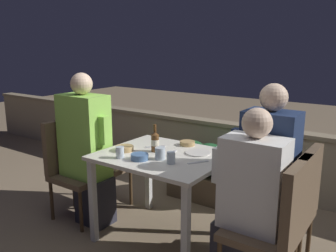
{
  "coord_description": "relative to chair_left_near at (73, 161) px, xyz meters",
  "views": [
    {
      "loc": [
        1.58,
        -2.22,
        1.6
      ],
      "look_at": [
        0.0,
        0.06,
        0.96
      ],
      "focal_mm": 38.0,
      "sensor_mm": 36.0,
      "label": 1
    }
  ],
  "objects": [
    {
      "name": "dining_table",
      "position": [
        0.95,
        0.13,
        0.1
      ],
      "size": [
        0.99,
        0.84,
        0.74
      ],
      "color": "silver",
      "rests_on": "ground_plane"
    },
    {
      "name": "chair_left_near",
      "position": [
        0.0,
        0.0,
        0.0
      ],
      "size": [
        0.46,
        0.45,
        0.92
      ],
      "color": "brown",
      "rests_on": "ground_plane"
    },
    {
      "name": "glass_cup_2",
      "position": [
        0.73,
        -0.14,
        0.25
      ],
      "size": [
        0.06,
        0.06,
        0.09
      ],
      "color": "silver",
      "rests_on": "dining_table"
    },
    {
      "name": "plate_0",
      "position": [
        1.16,
        0.31,
        0.21
      ],
      "size": [
        0.2,
        0.2,
        0.01
      ],
      "color": "silver",
      "rests_on": "dining_table"
    },
    {
      "name": "chair_right_far",
      "position": [
        1.94,
        0.26,
        0.0
      ],
      "size": [
        0.46,
        0.45,
        0.92
      ],
      "color": "brown",
      "rests_on": "ground_plane"
    },
    {
      "name": "person_navy_jumper",
      "position": [
        1.74,
        0.26,
        0.14
      ],
      "size": [
        0.47,
        0.26,
        1.34
      ],
      "color": "#282833",
      "rests_on": "ground_plane"
    },
    {
      "name": "glass_cup_1",
      "position": [
        1.12,
        -0.02,
        0.25
      ],
      "size": [
        0.06,
        0.06,
        0.09
      ],
      "color": "silver",
      "rests_on": "dining_table"
    },
    {
      "name": "fork_1",
      "position": [
        0.99,
        0.18,
        0.21
      ],
      "size": [
        0.06,
        0.17,
        0.01
      ],
      "color": "silver",
      "rests_on": "dining_table"
    },
    {
      "name": "person_white_polo",
      "position": [
        1.74,
        -0.03,
        0.08
      ],
      "size": [
        0.49,
        0.26,
        1.22
      ],
      "color": "#282833",
      "rests_on": "ground_plane"
    },
    {
      "name": "chair_right_near",
      "position": [
        1.94,
        -0.03,
        0.0
      ],
      "size": [
        0.46,
        0.45,
        0.92
      ],
      "color": "brown",
      "rests_on": "ground_plane"
    },
    {
      "name": "planter_hedge",
      "position": [
        0.87,
        1.03,
        -0.2
      ],
      "size": [
        0.79,
        0.47,
        0.6
      ],
      "color": "brown",
      "rests_on": "ground_plane"
    },
    {
      "name": "fork_2",
      "position": [
        1.28,
        0.11,
        0.21
      ],
      "size": [
        0.11,
        0.15,
        0.01
      ],
      "color": "silver",
      "rests_on": "dining_table"
    },
    {
      "name": "chair_left_far",
      "position": [
        -0.0,
        0.27,
        0.0
      ],
      "size": [
        0.46,
        0.45,
        0.92
      ],
      "color": "brown",
      "rests_on": "ground_plane"
    },
    {
      "name": "glass_cup_0",
      "position": [
        1.0,
        0.01,
        0.25
      ],
      "size": [
        0.08,
        0.08,
        0.09
      ],
      "color": "silver",
      "rests_on": "dining_table"
    },
    {
      "name": "bowl_0",
      "position": [
        0.97,
        0.46,
        0.22
      ],
      "size": [
        0.13,
        0.13,
        0.04
      ],
      "color": "tan",
      "rests_on": "dining_table"
    },
    {
      "name": "ground_plane",
      "position": [
        0.95,
        0.13,
        -0.54
      ],
      "size": [
        16.0,
        16.0,
        0.0
      ],
      "primitive_type": "plane",
      "color": "#847056"
    },
    {
      "name": "bowl_1",
      "position": [
        0.63,
        0.03,
        0.23
      ],
      "size": [
        0.15,
        0.15,
        0.04
      ],
      "color": "tan",
      "rests_on": "dining_table"
    },
    {
      "name": "fork_0",
      "position": [
        0.77,
        0.26,
        0.21
      ],
      "size": [
        0.13,
        0.14,
        0.01
      ],
      "color": "silver",
      "rests_on": "dining_table"
    },
    {
      "name": "bowl_2",
      "position": [
        0.88,
        -0.08,
        0.23
      ],
      "size": [
        0.13,
        0.13,
        0.05
      ],
      "color": "#4C709E",
      "rests_on": "dining_table"
    },
    {
      "name": "person_green_blouse",
      "position": [
        0.2,
        0.0,
        0.15
      ],
      "size": [
        0.5,
        0.26,
        1.36
      ],
      "color": "#282833",
      "rests_on": "ground_plane"
    },
    {
      "name": "parapet_wall",
      "position": [
        0.95,
        1.53,
        -0.16
      ],
      "size": [
        9.0,
        0.18,
        0.73
      ],
      "color": "gray",
      "rests_on": "ground_plane"
    },
    {
      "name": "beer_bottle",
      "position": [
        0.85,
        0.15,
        0.29
      ],
      "size": [
        0.07,
        0.07,
        0.23
      ],
      "color": "brown",
      "rests_on": "dining_table"
    }
  ]
}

